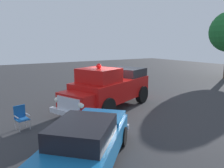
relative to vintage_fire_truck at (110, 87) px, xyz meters
name	(u,v)px	position (x,y,z in m)	size (l,w,h in m)	color
ground_plane	(113,106)	(-0.29, -0.04, -1.20)	(60.00, 60.00, 0.00)	#333335
vintage_fire_truck	(110,87)	(0.00, 0.00, 0.00)	(6.33, 4.30, 2.59)	black
classic_hot_rod	(87,141)	(3.51, 4.58, -0.45)	(4.37, 4.41, 1.46)	black
lawn_chair_by_car	(21,116)	(4.78, 0.67, -0.61)	(0.60, 0.60, 1.02)	#B7BABF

